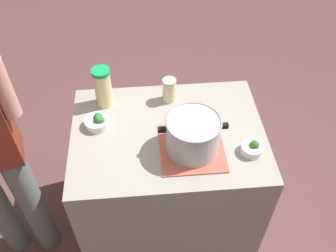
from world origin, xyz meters
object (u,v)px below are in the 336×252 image
broccoli_bowl_front (97,122)px  broccoli_bowl_center (252,148)px  lemonade_pitcher (103,87)px  cooking_pot (193,134)px  mason_jar (169,90)px

broccoli_bowl_front → broccoli_bowl_center: broccoli_bowl_front is taller
lemonade_pitcher → broccoli_bowl_center: size_ratio=2.14×
cooking_pot → broccoli_bowl_front: 0.55m
broccoli_bowl_center → lemonade_pitcher: bearing=-29.7°
cooking_pot → broccoli_bowl_front: cooking_pot is taller
broccoli_bowl_front → cooking_pot: bearing=157.3°
cooking_pot → lemonade_pitcher: bearing=-40.1°
cooking_pot → lemonade_pitcher: (0.47, -0.39, 0.01)m
cooking_pot → lemonade_pitcher: lemonade_pitcher is taller
broccoli_bowl_center → broccoli_bowl_front: bearing=-17.8°
cooking_pot → mason_jar: cooking_pot is taller
mason_jar → broccoli_bowl_front: mason_jar is taller
mason_jar → lemonade_pitcher: bearing=-0.2°
cooking_pot → mason_jar: 0.40m
broccoli_bowl_front → broccoli_bowl_center: (-0.81, 0.26, -0.00)m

